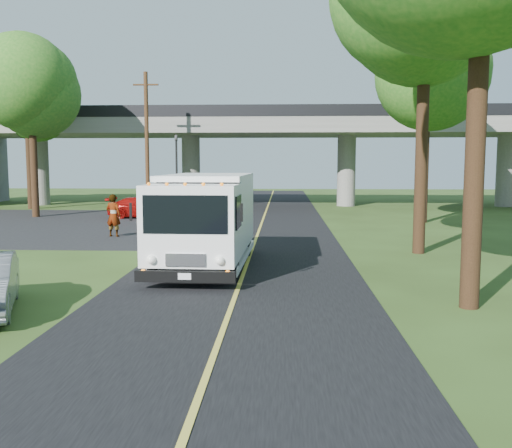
# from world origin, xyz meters

# --- Properties ---
(ground) EXTENTS (120.00, 120.00, 0.00)m
(ground) POSITION_xyz_m (0.00, 0.00, 0.00)
(ground) COLOR #2C4016
(ground) RESTS_ON ground
(road) EXTENTS (7.00, 90.00, 0.02)m
(road) POSITION_xyz_m (0.00, 10.00, 0.01)
(road) COLOR black
(road) RESTS_ON ground
(parking_lot) EXTENTS (16.00, 18.00, 0.01)m
(parking_lot) POSITION_xyz_m (-11.00, 18.00, 0.01)
(parking_lot) COLOR black
(parking_lot) RESTS_ON ground
(lane_line) EXTENTS (0.12, 90.00, 0.01)m
(lane_line) POSITION_xyz_m (0.00, 10.00, 0.03)
(lane_line) COLOR gold
(lane_line) RESTS_ON road
(overpass) EXTENTS (54.00, 10.00, 7.30)m
(overpass) POSITION_xyz_m (0.00, 32.00, 4.56)
(overpass) COLOR slate
(overpass) RESTS_ON ground
(traffic_signal) EXTENTS (0.18, 0.22, 5.20)m
(traffic_signal) POSITION_xyz_m (-6.00, 26.00, 3.20)
(traffic_signal) COLOR black
(traffic_signal) RESTS_ON ground
(utility_pole) EXTENTS (1.60, 0.26, 9.00)m
(utility_pole) POSITION_xyz_m (-7.50, 24.00, 4.59)
(utility_pole) COLOR #472D19
(utility_pole) RESTS_ON ground
(tree_right_far) EXTENTS (5.77, 5.67, 10.99)m
(tree_right_far) POSITION_xyz_m (9.21, 19.84, 8.30)
(tree_right_far) COLOR #382314
(tree_right_far) RESTS_ON ground
(tree_left_lot) EXTENTS (5.60, 5.50, 10.50)m
(tree_left_lot) POSITION_xyz_m (-13.79, 21.84, 7.90)
(tree_left_lot) COLOR #382314
(tree_left_lot) RESTS_ON ground
(tree_left_far) EXTENTS (5.26, 5.16, 9.89)m
(tree_left_far) POSITION_xyz_m (-16.79, 27.84, 7.45)
(tree_left_far) COLOR #382314
(tree_left_far) RESTS_ON ground
(step_van) EXTENTS (2.75, 7.11, 2.96)m
(step_van) POSITION_xyz_m (-1.27, 5.74, 1.61)
(step_van) COLOR white
(step_van) RESTS_ON ground
(red_sedan) EXTENTS (4.39, 1.86, 1.26)m
(red_sedan) POSITION_xyz_m (-7.20, 21.75, 0.63)
(red_sedan) COLOR #980C09
(red_sedan) RESTS_ON ground
(pedestrian) EXTENTS (0.79, 0.61, 1.94)m
(pedestrian) POSITION_xyz_m (-6.45, 13.01, 0.97)
(pedestrian) COLOR gray
(pedestrian) RESTS_ON ground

